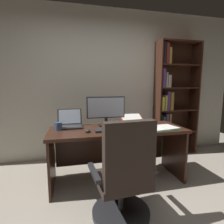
% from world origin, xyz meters
% --- Properties ---
extents(wall_back, '(5.42, 0.12, 2.69)m').
position_xyz_m(wall_back, '(0.00, 1.92, 1.35)').
color(wall_back, beige).
rests_on(wall_back, ground).
extents(desk, '(1.82, 0.68, 0.76)m').
position_xyz_m(desk, '(0.06, 0.97, 0.55)').
color(desk, '#381E14').
rests_on(desk, ground).
extents(bookshelf, '(0.83, 0.30, 2.15)m').
position_xyz_m(bookshelf, '(1.36, 1.71, 1.06)').
color(bookshelf, '#381E14').
rests_on(bookshelf, ground).
extents(office_chair, '(0.64, 0.60, 1.03)m').
position_xyz_m(office_chair, '(-0.07, 0.14, 0.44)').
color(office_chair, '#232326').
rests_on(office_chair, ground).
extents(monitor, '(0.56, 0.16, 0.42)m').
position_xyz_m(monitor, '(-0.06, 1.11, 0.97)').
color(monitor, '#232326').
rests_on(monitor, desk).
extents(laptop, '(0.34, 0.31, 0.24)m').
position_xyz_m(laptop, '(-0.57, 1.12, 0.81)').
color(laptop, '#232326').
rests_on(laptop, desk).
extents(keyboard, '(0.42, 0.15, 0.02)m').
position_xyz_m(keyboard, '(-0.06, 0.78, 0.77)').
color(keyboard, '#232326').
rests_on(keyboard, desk).
extents(computer_mouse, '(0.06, 0.10, 0.04)m').
position_xyz_m(computer_mouse, '(-0.36, 0.78, 0.78)').
color(computer_mouse, '#232326').
rests_on(computer_mouse, desk).
extents(reading_stand_with_book, '(0.33, 0.29, 0.13)m').
position_xyz_m(reading_stand_with_book, '(0.37, 1.18, 0.82)').
color(reading_stand_with_book, '#232326').
rests_on(reading_stand_with_book, desk).
extents(open_binder, '(0.47, 0.36, 0.02)m').
position_xyz_m(open_binder, '(0.63, 0.73, 0.77)').
color(open_binder, green).
rests_on(open_binder, desk).
extents(notepad, '(0.19, 0.23, 0.01)m').
position_xyz_m(notepad, '(0.32, 0.96, 0.76)').
color(notepad, silver).
rests_on(notepad, desk).
extents(pen, '(0.14, 0.04, 0.01)m').
position_xyz_m(pen, '(0.34, 0.96, 0.77)').
color(pen, maroon).
rests_on(pen, notepad).
extents(coffee_mug, '(0.09, 0.09, 0.10)m').
position_xyz_m(coffee_mug, '(-0.72, 0.97, 0.81)').
color(coffee_mug, '#334C7A').
rests_on(coffee_mug, desk).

